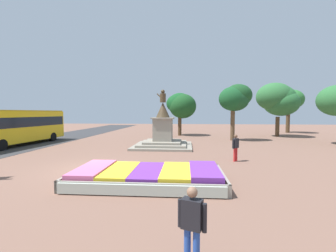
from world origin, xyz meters
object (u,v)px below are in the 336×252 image
statue_monument (163,135)px  pedestrian_with_handbag (236,146)px  flower_planter (148,176)px  pedestrian_near_planter (192,222)px  city_bus (16,125)px

statue_monument → pedestrian_with_handbag: (5.02, -5.41, -0.10)m
flower_planter → pedestrian_near_planter: size_ratio=4.03×
flower_planter → statue_monument: bearing=92.5°
pedestrian_with_handbag → statue_monument: bearing=132.8°
city_bus → pedestrian_with_handbag: bearing=-15.8°
flower_planter → statue_monument: statue_monument is taller
pedestrian_near_planter → statue_monument: bearing=98.2°
flower_planter → city_bus: (-13.73, 9.75, 1.55)m
flower_planter → city_bus: bearing=144.6°
pedestrian_near_planter → pedestrian_with_handbag: bearing=73.7°
statue_monument → pedestrian_near_planter: 15.28m
flower_planter → statue_monument: 10.03m
pedestrian_with_handbag → pedestrian_near_planter: pedestrian_with_handbag is taller
city_bus → pedestrian_with_handbag: 19.04m
city_bus → pedestrian_near_planter: 21.48m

